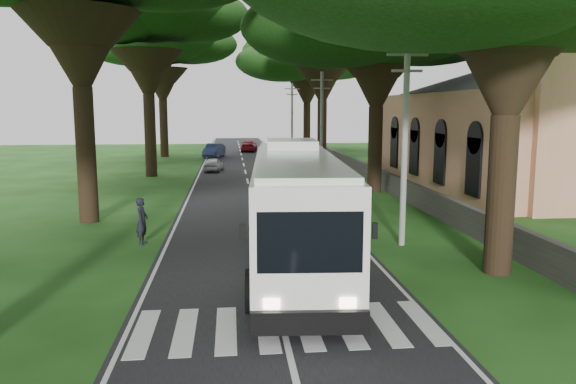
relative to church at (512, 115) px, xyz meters
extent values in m
plane|color=#183F12|center=(-17.86, -21.55, -4.91)|extent=(140.00, 140.00, 0.00)
cube|color=black|center=(-17.86, 3.45, -4.90)|extent=(8.00, 120.00, 0.04)
cube|color=silver|center=(-17.86, -23.55, -4.91)|extent=(8.00, 3.00, 0.01)
cube|color=#383533|center=(-8.86, 2.45, -4.31)|extent=(0.35, 50.00, 1.20)
cube|color=tan|center=(0.14, 0.45, -1.71)|extent=(12.00, 22.00, 6.40)
pyramid|color=#595960|center=(0.14, 0.45, 3.69)|extent=(14.00, 24.00, 2.20)
cube|color=tan|center=(-2.86, -9.55, 0.09)|extent=(3.00, 3.00, 10.00)
cylinder|color=gray|center=(-12.36, -15.55, -0.91)|extent=(0.24, 0.24, 8.00)
cube|color=gray|center=(-12.36, -15.55, 2.49)|extent=(1.60, 0.10, 0.10)
cube|color=gray|center=(-12.36, -15.55, 1.89)|extent=(1.20, 0.10, 0.10)
cylinder|color=gray|center=(-12.36, 4.45, -0.91)|extent=(0.24, 0.24, 8.00)
cube|color=gray|center=(-12.36, 4.45, 2.49)|extent=(1.60, 0.10, 0.10)
cube|color=gray|center=(-12.36, 4.45, 1.89)|extent=(1.20, 0.10, 0.10)
cylinder|color=gray|center=(-12.36, 24.45, -0.91)|extent=(0.24, 0.24, 8.00)
cube|color=gray|center=(-12.36, 24.45, 2.49)|extent=(1.60, 0.10, 0.10)
cube|color=gray|center=(-12.36, 24.45, 1.89)|extent=(1.20, 0.10, 0.10)
cylinder|color=black|center=(-25.86, -9.55, -1.73)|extent=(0.90, 0.90, 6.36)
cone|color=black|center=(-25.86, -9.55, 3.36)|extent=(3.20, 3.20, 3.80)
cylinder|color=black|center=(-25.36, 8.45, -1.71)|extent=(0.90, 0.90, 6.39)
cone|color=black|center=(-25.36, 8.45, 3.38)|extent=(3.20, 3.20, 3.80)
ellipsoid|color=black|center=(-25.36, 8.45, 8.29)|extent=(13.27, 13.27, 5.57)
cylinder|color=black|center=(-26.36, 26.45, -1.78)|extent=(0.90, 0.90, 6.26)
cone|color=black|center=(-26.36, 26.45, 3.25)|extent=(3.20, 3.20, 3.80)
ellipsoid|color=black|center=(-26.36, 26.45, 8.01)|extent=(13.67, 13.67, 5.74)
cylinder|color=black|center=(-10.36, -19.55, -2.32)|extent=(0.90, 0.90, 5.18)
cone|color=black|center=(-10.36, -19.55, 2.17)|extent=(3.20, 3.20, 3.80)
cylinder|color=black|center=(-9.86, -1.55, -2.17)|extent=(0.90, 0.90, 5.48)
cone|color=black|center=(-9.86, -1.55, 2.47)|extent=(3.20, 3.20, 3.80)
ellipsoid|color=black|center=(-9.86, -1.55, 6.28)|extent=(15.61, 15.61, 6.56)
cylinder|color=black|center=(-10.36, 16.45, -1.85)|extent=(0.90, 0.90, 6.11)
cone|color=black|center=(-10.36, 16.45, 3.11)|extent=(3.20, 3.20, 3.80)
ellipsoid|color=black|center=(-10.36, 16.45, 7.68)|extent=(12.55, 12.55, 5.27)
cylinder|color=black|center=(-9.36, 34.45, -1.96)|extent=(0.90, 0.90, 5.89)
cone|color=black|center=(-9.36, 34.45, 2.88)|extent=(3.20, 3.20, 3.80)
ellipsoid|color=black|center=(-9.36, 34.45, 7.18)|extent=(16.37, 16.37, 6.88)
cube|color=white|center=(-16.92, -18.16, -2.82)|extent=(3.57, 13.16, 3.20)
cube|color=black|center=(-16.90, -17.83, -2.36)|extent=(3.47, 10.78, 1.19)
cube|color=black|center=(-16.92, -18.16, -4.37)|extent=(3.61, 13.20, 0.38)
cube|color=#BC0C2C|center=(-16.92, -18.16, -3.55)|extent=(3.53, 11.86, 0.20)
cube|color=white|center=(-16.92, -18.16, -1.16)|extent=(3.31, 12.49, 0.20)
cylinder|color=black|center=(-18.56, -22.39, -4.31)|extent=(0.46, 1.21, 1.19)
cylinder|color=black|center=(-15.86, -22.57, -4.31)|extent=(0.46, 1.21, 1.19)
cylinder|color=black|center=(-18.00, -13.96, -4.31)|extent=(0.46, 1.21, 1.19)
cylinder|color=black|center=(-15.29, -14.14, -4.31)|extent=(0.46, 1.21, 1.19)
imported|color=#BABBBF|center=(-20.55, 11.27, -4.29)|extent=(1.82, 3.59, 1.17)
imported|color=navy|center=(-20.86, 24.76, -4.13)|extent=(2.47, 4.77, 1.50)
imported|color=maroon|center=(-16.82, 32.70, -4.22)|extent=(2.31, 4.73, 1.33)
imported|color=black|center=(-22.64, -14.36, -3.97)|extent=(0.53, 0.74, 1.88)
camera|label=1|loc=(-19.09, -36.73, 0.52)|focal=35.00mm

